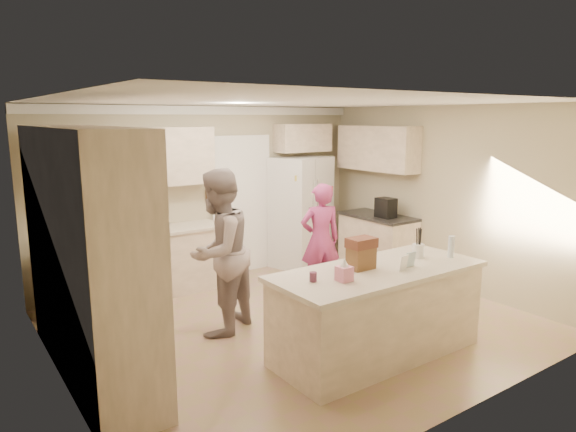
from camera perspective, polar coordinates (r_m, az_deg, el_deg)
floor at (r=6.27m, az=1.12°, el=-11.98°), size 5.20×4.60×0.02m
ceiling at (r=5.78m, az=1.22°, el=12.69°), size 5.20×4.60×0.02m
wall_back at (r=7.84m, az=-8.89°, el=2.49°), size 5.20×0.02×2.60m
wall_front at (r=4.30m, az=19.78°, el=-4.96°), size 5.20×0.02×2.60m
wall_left at (r=4.86m, az=-24.53°, el=-3.53°), size 0.02×4.60×2.60m
wall_right at (r=7.71m, az=17.01°, el=1.99°), size 0.02×4.60×2.60m
crown_back at (r=7.72m, az=-8.99°, el=11.51°), size 5.20×0.08×0.12m
pantry_bank at (r=5.14m, az=-21.46°, el=-3.99°), size 0.60×2.60×2.35m
back_base_cab at (r=7.31m, az=-15.72°, el=-5.31°), size 2.20×0.60×0.88m
back_countertop at (r=7.19m, az=-15.88°, el=-1.81°), size 2.24×0.63×0.04m
back_upper_cab at (r=7.17m, az=-16.66°, el=6.21°), size 2.20×0.35×0.80m
doorway_opening at (r=8.11m, az=-5.26°, el=1.06°), size 0.90×0.06×2.10m
doorway_casing at (r=8.08m, az=-5.14°, el=1.03°), size 1.02×0.03×2.22m
wall_frame_upper at (r=7.79m, az=-8.68°, el=4.29°), size 0.15×0.02×0.20m
wall_frame_lower at (r=7.82m, az=-8.62°, el=2.32°), size 0.15×0.02×0.20m
refrigerator at (r=8.46m, az=1.45°, el=0.47°), size 1.06×0.93×1.80m
fridge_seam at (r=8.18m, az=2.94°, el=0.11°), size 0.02×0.02×1.78m
fridge_dispenser at (r=8.00m, az=1.76°, el=1.69°), size 0.22×0.03×0.35m
fridge_handle_l at (r=8.11m, az=2.73°, el=1.09°), size 0.02×0.02×0.85m
fridge_handle_r at (r=8.17m, az=3.29°, el=1.16°), size 0.02×0.02×0.85m
over_fridge_cab at (r=8.48m, az=1.67°, el=8.66°), size 0.95×0.35×0.45m
right_base_cab at (r=8.29m, az=9.90°, el=-3.15°), size 0.60×1.20×0.88m
right_countertop at (r=8.19m, az=9.96°, el=-0.04°), size 0.63×1.24×0.04m
right_upper_cab at (r=8.29m, az=9.88°, el=7.42°), size 0.35×1.50×0.70m
coffee_maker at (r=7.99m, az=10.81°, el=0.91°), size 0.22×0.28×0.30m
island_base at (r=5.45m, az=9.85°, el=-10.65°), size 2.20×0.90×0.88m
island_top at (r=5.30m, az=10.01°, el=-6.02°), size 2.28×0.96×0.05m
utensil_crock at (r=5.77m, az=14.27°, el=-3.77°), size 0.13×0.13×0.15m
tissue_box at (r=4.84m, az=6.26°, el=-6.38°), size 0.13×0.13×0.14m
tissue_plume at (r=4.81m, az=6.29°, el=-5.13°), size 0.08×0.08×0.08m
dollhouse_body at (r=5.23m, az=8.12°, el=-4.66°), size 0.26×0.18×0.22m
dollhouse_roof at (r=5.19m, az=8.17°, el=-2.95°), size 0.28×0.20×0.10m
jam_jar at (r=4.81m, az=2.81°, el=-6.77°), size 0.07×0.07×0.09m
greeting_card_a at (r=5.25m, az=12.76°, el=-5.11°), size 0.12×0.06×0.16m
greeting_card_b at (r=5.39m, az=13.44°, el=-4.73°), size 0.12×0.05×0.16m
water_bottle at (r=5.87m, az=17.68°, el=-3.26°), size 0.07×0.07×0.24m
shaker_salt at (r=6.01m, az=14.08°, el=-3.48°), size 0.05×0.05×0.09m
shaker_pepper at (r=6.06m, az=14.52°, el=-3.38°), size 0.05×0.05×0.09m
teen_boy at (r=5.82m, az=-7.73°, el=-4.01°), size 1.15×1.07×1.88m
teen_girl at (r=7.05m, az=3.62°, el=-2.64°), size 0.66×0.53×1.56m
fridge_magnets at (r=8.17m, az=2.97°, el=0.10°), size 0.76×0.02×1.44m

